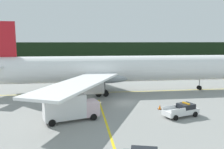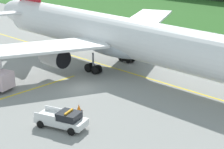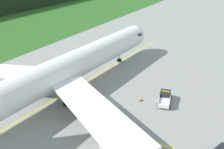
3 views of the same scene
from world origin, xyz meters
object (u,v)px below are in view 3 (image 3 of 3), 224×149
Objects in this scene: airliner at (65,70)px; apron_cone at (141,99)px; ops_pickup_truck at (165,98)px; catering_truck at (116,140)px.

apron_cone is at bearing -70.80° from airliner.
ops_pickup_truck is 0.73× the size of catering_truck.
ops_pickup_truck is 15.73m from catering_truck.
apron_cone is at bearing 114.13° from ops_pickup_truck.
catering_truck reaches higher than apron_cone.
airliner reaches higher than ops_pickup_truck.
airliner is 10.56× the size of ops_pickup_truck.
apron_cone is (13.92, 2.87, -1.52)m from catering_truck.
airliner is at bearing 110.32° from ops_pickup_truck.
catering_truck reaches higher than ops_pickup_truck.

